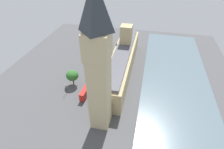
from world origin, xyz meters
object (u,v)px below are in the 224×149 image
(parliament_building, at_px, (122,60))
(street_lamp_leading, at_px, (73,78))
(street_lamp_under_trees, at_px, (65,87))
(clock_tower, at_px, (98,64))
(double_decker_bus_opposite_hall, at_px, (85,92))
(plane_tree_trailing, at_px, (89,47))
(car_black_far_end, at_px, (95,73))
(car_blue_kerbside, at_px, (105,61))
(pedestrian_by_river_gate, at_px, (109,65))
(double_decker_bus_corner, at_px, (106,50))
(plane_tree_midblock, at_px, (72,75))

(parliament_building, relative_size, street_lamp_leading, 12.67)
(street_lamp_under_trees, distance_m, street_lamp_leading, 8.63)
(clock_tower, xyz_separation_m, double_decker_bus_opposite_hall, (13.04, -15.35, -28.98))
(double_decker_bus_opposite_hall, height_order, plane_tree_trailing, plane_tree_trailing)
(car_black_far_end, distance_m, street_lamp_under_trees, 22.68)
(car_blue_kerbside, relative_size, pedestrian_by_river_gate, 2.85)
(double_decker_bus_corner, height_order, plane_tree_trailing, plane_tree_trailing)
(pedestrian_by_river_gate, distance_m, street_lamp_leading, 27.62)
(car_black_far_end, height_order, street_lamp_under_trees, street_lamp_under_trees)
(double_decker_bus_opposite_hall, height_order, plane_tree_midblock, plane_tree_midblock)
(clock_tower, relative_size, pedestrian_by_river_gate, 39.07)
(clock_tower, distance_m, double_decker_bus_corner, 70.35)
(clock_tower, height_order, plane_tree_midblock, clock_tower)
(clock_tower, bearing_deg, double_decker_bus_opposite_hall, -49.64)
(pedestrian_by_river_gate, relative_size, plane_tree_midblock, 0.17)
(car_blue_kerbside, bearing_deg, street_lamp_under_trees, 77.01)
(parliament_building, bearing_deg, car_blue_kerbside, -28.74)
(clock_tower, relative_size, street_lamp_under_trees, 9.31)
(clock_tower, distance_m, car_blue_kerbside, 60.40)
(car_black_far_end, bearing_deg, double_decker_bus_opposite_hall, -86.54)
(double_decker_bus_corner, xyz_separation_m, double_decker_bus_opposite_hall, (-0.43, 47.33, 0.00))
(car_black_far_end, xyz_separation_m, pedestrian_by_river_gate, (-6.62, -11.03, -0.19))
(parliament_building, height_order, street_lamp_leading, parliament_building)
(plane_tree_trailing, distance_m, street_lamp_leading, 32.41)
(double_decker_bus_corner, relative_size, pedestrian_by_river_gate, 6.83)
(clock_tower, height_order, car_black_far_end, clock_tower)
(pedestrian_by_river_gate, distance_m, plane_tree_midblock, 28.51)
(clock_tower, xyz_separation_m, street_lamp_under_trees, (23.82, -14.86, -27.06))
(clock_tower, bearing_deg, plane_tree_trailing, -66.57)
(street_lamp_under_trees, bearing_deg, car_black_far_end, -115.98)
(plane_tree_midblock, bearing_deg, clock_tower, 135.19)
(parliament_building, xyz_separation_m, pedestrian_by_river_gate, (9.29, -2.76, -6.77))
(plane_tree_trailing, xyz_separation_m, street_lamp_leading, (-1.18, 32.22, -3.35))
(double_decker_bus_corner, relative_size, plane_tree_trailing, 1.05)
(car_blue_kerbside, bearing_deg, parliament_building, 157.03)
(clock_tower, bearing_deg, car_blue_kerbside, -77.06)
(plane_tree_trailing, xyz_separation_m, plane_tree_midblock, (-1.08, 32.76, -0.96))
(clock_tower, distance_m, plane_tree_trailing, 65.30)
(car_blue_kerbside, bearing_deg, double_decker_bus_opposite_hall, 93.51)
(street_lamp_under_trees, bearing_deg, pedestrian_by_river_gate, -117.80)
(street_lamp_leading, bearing_deg, street_lamp_under_trees, 84.16)
(parliament_building, bearing_deg, plane_tree_midblock, 39.22)
(clock_tower, bearing_deg, car_black_far_end, -68.17)
(clock_tower, relative_size, plane_tree_trailing, 6.02)
(pedestrian_by_river_gate, bearing_deg, plane_tree_midblock, 37.45)
(parliament_building, height_order, plane_tree_midblock, parliament_building)
(double_decker_bus_corner, xyz_separation_m, car_black_far_end, (0.54, 27.70, -1.75))
(double_decker_bus_opposite_hall, xyz_separation_m, plane_tree_midblock, (10.00, -7.54, 3.83))
(parliament_building, bearing_deg, plane_tree_trailing, -25.49)
(plane_tree_midblock, distance_m, street_lamp_under_trees, 8.29)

